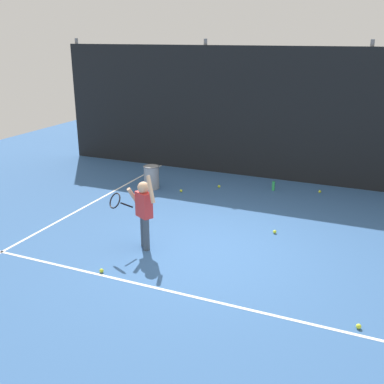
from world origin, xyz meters
The scene contains 16 objects.
ground_plane centered at (0.00, 0.00, 0.00)m, with size 20.00×20.00×0.00m, color #335B93.
court_line_baseline centered at (0.00, -1.52, 0.00)m, with size 9.00×0.05×0.00m, color white.
court_line_sideline centered at (-3.26, 1.00, 0.00)m, with size 0.05×9.00×0.00m, color white.
back_fence_windscreen centered at (0.00, 4.51, 1.64)m, with size 12.16×0.08×3.27m, color black.
fence_post_0 centered at (-5.93, 4.57, 1.71)m, with size 0.09×0.09×3.42m, color slate.
fence_post_1 centered at (-1.98, 4.57, 1.71)m, with size 0.09×0.09×3.42m, color slate.
fence_post_2 centered at (1.98, 4.57, 1.71)m, with size 0.09×0.09×3.42m, color slate.
tennis_player centered at (-1.10, -0.40, 0.73)m, with size 0.88×0.54×1.35m.
ball_hopper centered at (-2.53, 2.55, 0.29)m, with size 0.38×0.38×0.56m.
water_bottle centered at (0.20, 3.57, 0.11)m, with size 0.07×0.07×0.22m, color green.
tennis_ball_0 centered at (-1.28, -1.45, 0.03)m, with size 0.07×0.07×0.07m, color #CCE033.
tennis_ball_1 centered at (1.25, 3.81, 0.03)m, with size 0.07×0.07×0.07m, color #CCE033.
tennis_ball_2 centered at (-1.05, 3.24, 0.03)m, with size 0.07×0.07×0.07m, color #CCE033.
tennis_ball_3 centered at (2.53, -1.37, 0.03)m, with size 0.07×0.07×0.07m, color #CCE033.
tennis_ball_5 centered at (0.84, 1.10, 0.03)m, with size 0.07×0.07×0.07m, color #CCE033.
tennis_ball_7 centered at (-1.76, 2.57, 0.03)m, with size 0.07×0.07×0.07m, color #CCE033.
Camera 1 is at (2.56, -6.75, 3.53)m, focal length 43.11 mm.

